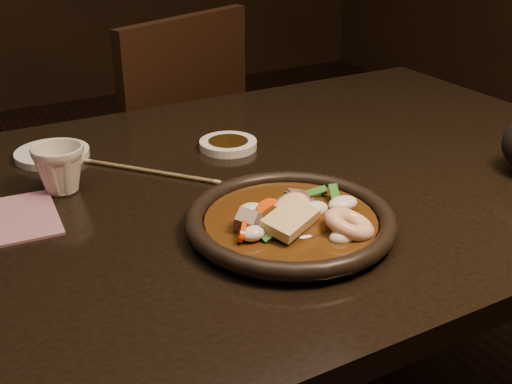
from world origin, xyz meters
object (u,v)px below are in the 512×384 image
plate (291,222)px  chair (158,167)px  tea_cup (60,167)px  table (211,231)px

plate → chair: bearing=82.2°
chair → tea_cup: (-0.37, -0.56, 0.29)m
table → plate: (0.04, -0.18, 0.09)m
table → chair: bearing=76.7°
table → tea_cup: (-0.21, 0.11, 0.12)m
tea_cup → chair: bearing=56.7°
plate → tea_cup: tea_cup is taller
table → chair: size_ratio=1.74×
chair → plate: chair is taller
table → chair: (0.16, 0.68, -0.17)m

